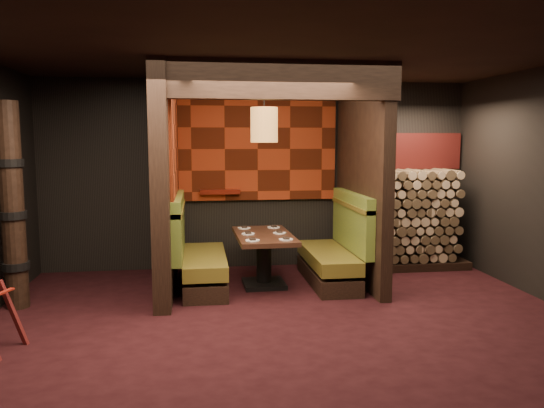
{
  "coord_description": "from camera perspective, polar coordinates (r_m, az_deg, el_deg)",
  "views": [
    {
      "loc": [
        -0.92,
        -5.3,
        1.97
      ],
      "look_at": [
        0.0,
        1.3,
        1.15
      ],
      "focal_mm": 35.0,
      "sensor_mm": 36.0,
      "label": 1
    }
  ],
  "objects": [
    {
      "name": "floor",
      "position": [
        5.74,
        1.85,
        -13.19
      ],
      "size": [
        6.5,
        5.5,
        0.02
      ],
      "primitive_type": "cube",
      "color": "black",
      "rests_on": "ground"
    },
    {
      "name": "ceiling",
      "position": [
        5.46,
        1.97,
        16.39
      ],
      "size": [
        6.5,
        5.5,
        0.02
      ],
      "primitive_type": "cube",
      "color": "black",
      "rests_on": "ground"
    },
    {
      "name": "wall_back",
      "position": [
        8.13,
        -1.43,
        3.17
      ],
      "size": [
        6.5,
        0.02,
        2.85
      ],
      "primitive_type": "cube",
      "color": "black",
      "rests_on": "ground"
    },
    {
      "name": "wall_front",
      "position": [
        2.76,
        11.81,
        -4.54
      ],
      "size": [
        6.5,
        0.02,
        2.85
      ],
      "primitive_type": "cube",
      "color": "black",
      "rests_on": "ground"
    },
    {
      "name": "partition_left",
      "position": [
        6.99,
        -11.45,
        2.4
      ],
      "size": [
        0.2,
        2.2,
        2.85
      ],
      "primitive_type": "cube",
      "color": "black",
      "rests_on": "floor"
    },
    {
      "name": "partition_right",
      "position": [
        7.37,
        9.63,
        2.67
      ],
      "size": [
        0.15,
        2.1,
        2.85
      ],
      "primitive_type": "cube",
      "color": "black",
      "rests_on": "floor"
    },
    {
      "name": "header_beam",
      "position": [
        6.11,
        0.56,
        13.21
      ],
      "size": [
        2.85,
        0.18,
        0.44
      ],
      "primitive_type": "cube",
      "color": "black",
      "rests_on": "partition_left"
    },
    {
      "name": "tapa_back_panel",
      "position": [
        8.07,
        -1.57,
        5.94
      ],
      "size": [
        2.4,
        0.06,
        1.55
      ],
      "primitive_type": "cube",
      "color": "maroon",
      "rests_on": "wall_back"
    },
    {
      "name": "tapa_side_panel",
      "position": [
        7.14,
        -10.48,
        5.93
      ],
      "size": [
        0.04,
        1.85,
        1.45
      ],
      "primitive_type": "cube",
      "color": "maroon",
      "rests_on": "partition_left"
    },
    {
      "name": "lacquer_shelf",
      "position": [
        8.0,
        -5.61,
        1.31
      ],
      "size": [
        0.6,
        0.12,
        0.07
      ],
      "primitive_type": "cube",
      "color": "#5B140B",
      "rests_on": "wall_back"
    },
    {
      "name": "booth_bench_left",
      "position": [
        7.13,
        -8.11,
        -5.78
      ],
      "size": [
        0.68,
        1.6,
        1.14
      ],
      "color": "black",
      "rests_on": "floor"
    },
    {
      "name": "booth_bench_right",
      "position": [
        7.37,
        6.84,
        -5.34
      ],
      "size": [
        0.68,
        1.6,
        1.14
      ],
      "color": "black",
      "rests_on": "floor"
    },
    {
      "name": "dining_table",
      "position": [
        7.12,
        -0.88,
        -5.08
      ],
      "size": [
        0.77,
        1.37,
        0.71
      ],
      "color": "black",
      "rests_on": "floor"
    },
    {
      "name": "place_settings",
      "position": [
        7.07,
        -0.88,
        -3.14
      ],
      "size": [
        0.63,
        1.12,
        0.03
      ],
      "color": "white",
      "rests_on": "dining_table"
    },
    {
      "name": "pendant_lamp",
      "position": [
        6.92,
        -0.85,
        8.51
      ],
      "size": [
        0.35,
        0.35,
        0.93
      ],
      "color": "#AB7334",
      "rests_on": "ceiling"
    },
    {
      "name": "totem_column",
      "position": [
        6.79,
        -26.14,
        -0.34
      ],
      "size": [
        0.31,
        0.31,
        2.4
      ],
      "color": "black",
      "rests_on": "floor"
    },
    {
      "name": "firewood_stack",
      "position": [
        8.39,
        14.62,
        -1.58
      ],
      "size": [
        1.73,
        0.7,
        1.5
      ],
      "color": "black",
      "rests_on": "floor"
    },
    {
      "name": "mosaic_header",
      "position": [
        8.61,
        13.99,
        5.54
      ],
      "size": [
        1.83,
        0.1,
        0.56
      ],
      "primitive_type": "cube",
      "color": "maroon",
      "rests_on": "wall_back"
    },
    {
      "name": "bay_front_post",
      "position": [
        7.64,
        9.69,
        2.82
      ],
      "size": [
        0.08,
        0.08,
        2.85
      ],
      "primitive_type": "cube",
      "color": "black",
      "rests_on": "floor"
    }
  ]
}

